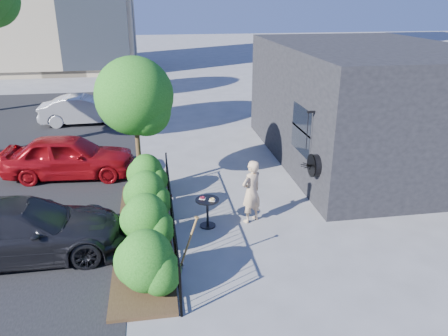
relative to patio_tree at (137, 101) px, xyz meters
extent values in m
plane|color=gray|center=(2.24, -2.76, -2.76)|extent=(120.00, 120.00, 0.00)
cube|color=black|center=(7.74, 1.74, -0.76)|extent=(6.00, 9.00, 4.00)
cube|color=black|center=(4.75, -0.36, -0.96)|extent=(0.04, 1.60, 1.40)
cube|color=black|center=(4.75, -0.36, -0.96)|extent=(0.05, 1.70, 0.06)
cylinder|color=black|center=(4.66, -1.86, -1.51)|extent=(0.18, 0.60, 0.60)
cylinder|color=black|center=(4.56, -1.86, -1.51)|extent=(0.03, 0.64, 0.64)
cube|color=black|center=(4.64, -1.36, -0.16)|extent=(0.25, 0.06, 0.06)
cylinder|color=black|center=(4.56, -1.36, -0.71)|extent=(0.02, 0.02, 1.05)
cylinder|color=black|center=(0.74, -5.76, -2.21)|extent=(0.05, 0.05, 1.10)
cylinder|color=black|center=(0.74, -2.76, -2.21)|extent=(0.05, 0.05, 1.10)
cylinder|color=black|center=(0.74, 0.24, -2.21)|extent=(0.05, 0.05, 1.10)
cube|color=black|center=(0.74, -2.76, -1.70)|extent=(0.03, 6.00, 0.03)
cube|color=black|center=(0.74, -2.76, -2.66)|extent=(0.03, 6.00, 0.03)
cylinder|color=black|center=(0.74, -5.66, -2.21)|extent=(0.02, 0.02, 1.04)
cylinder|color=black|center=(0.74, -5.46, -2.21)|extent=(0.02, 0.02, 1.04)
cylinder|color=black|center=(0.74, -5.26, -2.21)|extent=(0.02, 0.02, 1.04)
cylinder|color=black|center=(0.74, -5.06, -2.21)|extent=(0.02, 0.02, 1.04)
cylinder|color=black|center=(0.74, -4.86, -2.21)|extent=(0.02, 0.02, 1.04)
cylinder|color=black|center=(0.74, -4.66, -2.21)|extent=(0.02, 0.02, 1.04)
cylinder|color=black|center=(0.74, -4.46, -2.21)|extent=(0.02, 0.02, 1.04)
cylinder|color=black|center=(0.74, -4.26, -2.21)|extent=(0.02, 0.02, 1.04)
cylinder|color=black|center=(0.74, -4.06, -2.21)|extent=(0.02, 0.02, 1.04)
cylinder|color=black|center=(0.74, -3.86, -2.21)|extent=(0.02, 0.02, 1.04)
cylinder|color=black|center=(0.74, -3.66, -2.21)|extent=(0.02, 0.02, 1.04)
cylinder|color=black|center=(0.74, -3.46, -2.21)|extent=(0.02, 0.02, 1.04)
cylinder|color=black|center=(0.74, -3.26, -2.21)|extent=(0.02, 0.02, 1.04)
cylinder|color=black|center=(0.74, -3.06, -2.21)|extent=(0.02, 0.02, 1.04)
cylinder|color=black|center=(0.74, -2.86, -2.21)|extent=(0.02, 0.02, 1.04)
cylinder|color=black|center=(0.74, -2.66, -2.21)|extent=(0.02, 0.02, 1.04)
cylinder|color=black|center=(0.74, -2.46, -2.21)|extent=(0.02, 0.02, 1.04)
cylinder|color=black|center=(0.74, -2.26, -2.21)|extent=(0.02, 0.02, 1.04)
cylinder|color=black|center=(0.74, -2.06, -2.21)|extent=(0.02, 0.02, 1.04)
cylinder|color=black|center=(0.74, -1.86, -2.21)|extent=(0.02, 0.02, 1.04)
cylinder|color=black|center=(0.74, -1.66, -2.21)|extent=(0.02, 0.02, 1.04)
cylinder|color=black|center=(0.74, -1.46, -2.21)|extent=(0.02, 0.02, 1.04)
cylinder|color=black|center=(0.74, -1.26, -2.21)|extent=(0.02, 0.02, 1.04)
cylinder|color=black|center=(0.74, -1.06, -2.21)|extent=(0.02, 0.02, 1.04)
cylinder|color=black|center=(0.74, -0.86, -2.21)|extent=(0.02, 0.02, 1.04)
cylinder|color=black|center=(0.74, -0.66, -2.21)|extent=(0.02, 0.02, 1.04)
cylinder|color=black|center=(0.74, -0.46, -2.21)|extent=(0.02, 0.02, 1.04)
cylinder|color=black|center=(0.74, -0.26, -2.21)|extent=(0.02, 0.02, 1.04)
cylinder|color=black|center=(0.74, -0.06, -2.21)|extent=(0.02, 0.02, 1.04)
cylinder|color=black|center=(0.74, 0.14, -2.21)|extent=(0.02, 0.02, 1.04)
cube|color=#382616|center=(0.04, -2.76, -2.72)|extent=(1.30, 6.00, 0.08)
ellipsoid|color=#195714|center=(0.14, -4.96, -2.06)|extent=(1.10, 1.10, 1.24)
ellipsoid|color=#195714|center=(0.14, -3.36, -2.06)|extent=(1.10, 1.10, 1.24)
ellipsoid|color=#195714|center=(0.14, -1.86, -2.06)|extent=(1.10, 1.10, 1.24)
ellipsoid|color=#195714|center=(0.14, -0.46, -2.06)|extent=(1.10, 1.10, 1.24)
cylinder|color=#3F2B19|center=(-0.06, 0.04, -1.56)|extent=(0.14, 0.14, 2.40)
sphere|color=#195714|center=(-0.06, 0.04, 0.08)|extent=(2.20, 2.20, 2.20)
sphere|color=#195714|center=(0.24, -0.16, -0.25)|extent=(1.43, 1.43, 1.43)
cylinder|color=black|center=(1.64, -2.47, -2.02)|extent=(0.60, 0.60, 0.03)
cylinder|color=black|center=(1.64, -2.47, -2.39)|extent=(0.06, 0.06, 0.72)
cylinder|color=black|center=(1.64, -2.47, -2.75)|extent=(0.40, 0.40, 0.03)
cube|color=white|center=(1.53, -2.40, -2.00)|extent=(0.19, 0.19, 0.01)
cube|color=white|center=(1.76, -2.54, -2.00)|extent=(0.19, 0.19, 0.01)
torus|color=#440B11|center=(1.53, -2.40, -1.98)|extent=(0.13, 0.13, 0.04)
torus|color=tan|center=(1.76, -2.54, -1.98)|extent=(0.13, 0.13, 0.04)
imported|color=tan|center=(2.79, -2.37, -1.92)|extent=(0.74, 0.67, 1.69)
cylinder|color=brown|center=(1.02, -4.33, -2.06)|extent=(0.42, 0.05, 1.14)
cube|color=gray|center=(0.84, -4.33, -2.67)|extent=(0.10, 0.17, 0.24)
cylinder|color=brown|center=(1.20, -4.33, -1.50)|extent=(0.10, 0.10, 0.06)
imported|color=#A10D14|center=(-2.33, 1.56, -2.07)|extent=(4.20, 1.96, 1.39)
imported|color=#AEAEB3|center=(-2.67, 8.03, -2.11)|extent=(3.97, 1.45, 1.30)
imported|color=black|center=(-2.62, -3.15, -2.10)|extent=(4.62, 1.97, 1.33)
camera|label=1|loc=(0.46, -12.27, 2.74)|focal=35.00mm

